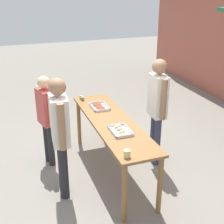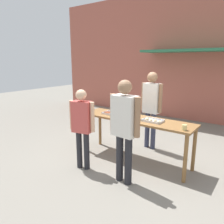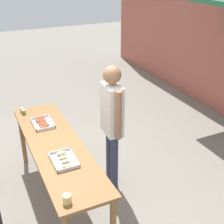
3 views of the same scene
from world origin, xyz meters
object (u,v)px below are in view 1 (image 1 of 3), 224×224
(food_tray_buns, at_px, (120,131))
(person_customer_with_cup, at_px, (60,129))
(beer_cup, at_px, (127,154))
(food_tray_sausages, at_px, (99,107))
(condiment_jar_ketchup, at_px, (83,99))
(person_server_behind_table, at_px, (157,102))
(person_customer_holding_hotdog, at_px, (46,113))
(condiment_jar_mustard, at_px, (81,97))

(food_tray_buns, xyz_separation_m, person_customer_with_cup, (-0.10, -0.85, 0.13))
(beer_cup, bearing_deg, food_tray_sausages, 174.04)
(condiment_jar_ketchup, distance_m, person_server_behind_table, 1.41)
(food_tray_buns, distance_m, condiment_jar_ketchup, 1.43)
(beer_cup, bearing_deg, person_server_behind_table, 138.26)
(food_tray_sausages, relative_size, beer_cup, 4.01)
(person_customer_with_cup, bearing_deg, person_server_behind_table, -73.29)
(condiment_jar_ketchup, bearing_deg, person_customer_holding_hotdog, -61.83)
(person_customer_holding_hotdog, height_order, person_customer_with_cup, person_customer_with_cup)
(person_server_behind_table, bearing_deg, person_customer_holding_hotdog, -104.50)
(food_tray_sausages, distance_m, person_customer_holding_hotdog, 0.91)
(food_tray_buns, height_order, beer_cup, beer_cup)
(food_tray_sausages, distance_m, person_customer_with_cup, 1.23)
(person_customer_with_cup, bearing_deg, food_tray_buns, -91.62)
(food_tray_sausages, distance_m, condiment_jar_mustard, 0.55)
(beer_cup, bearing_deg, condiment_jar_mustard, -179.58)
(condiment_jar_mustard, relative_size, person_customer_holding_hotdog, 0.05)
(condiment_jar_mustard, bearing_deg, beer_cup, 0.42)
(food_tray_sausages, relative_size, person_customer_holding_hotdog, 0.25)
(food_tray_buns, xyz_separation_m, person_server_behind_table, (-0.44, 0.83, 0.17))
(beer_cup, bearing_deg, person_customer_holding_hotdog, -156.94)
(food_tray_buns, bearing_deg, condiment_jar_ketchup, -172.67)
(food_tray_sausages, relative_size, person_server_behind_table, 0.21)
(condiment_jar_ketchup, distance_m, person_customer_with_cup, 1.48)
(food_tray_buns, relative_size, person_server_behind_table, 0.21)
(condiment_jar_mustard, distance_m, beer_cup, 2.18)
(food_tray_buns, distance_m, condiment_jar_mustard, 1.51)
(person_server_behind_table, relative_size, person_customer_with_cup, 1.02)
(food_tray_buns, height_order, person_server_behind_table, person_server_behind_table)
(food_tray_buns, bearing_deg, person_customer_holding_hotdog, -138.65)
(condiment_jar_ketchup, relative_size, person_customer_with_cup, 0.04)
(food_tray_buns, height_order, person_customer_holding_hotdog, person_customer_holding_hotdog)
(food_tray_sausages, relative_size, condiment_jar_mustard, 5.49)
(person_customer_holding_hotdog, bearing_deg, person_customer_with_cup, 169.80)
(condiment_jar_mustard, distance_m, condiment_jar_ketchup, 0.08)
(person_server_behind_table, bearing_deg, condiment_jar_ketchup, -129.78)
(condiment_jar_ketchup, height_order, person_server_behind_table, person_server_behind_table)
(beer_cup, bearing_deg, condiment_jar_ketchup, -179.85)
(condiment_jar_mustard, bearing_deg, person_customer_with_cup, -25.22)
(person_customer_holding_hotdog, bearing_deg, person_server_behind_table, -122.35)
(food_tray_buns, relative_size, beer_cup, 4.01)
(person_server_behind_table, height_order, person_customer_holding_hotdog, person_server_behind_table)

